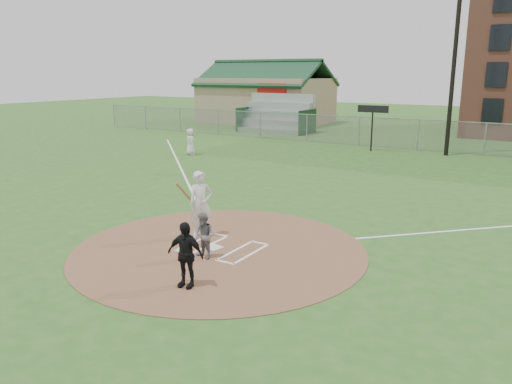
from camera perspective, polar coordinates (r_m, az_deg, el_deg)
The scene contains 14 objects.
ground at distance 14.48m, azimuth -4.20°, elevation -6.59°, with size 140.00×140.00×0.00m, color #2B571D.
dirt_circle at distance 14.47m, azimuth -4.20°, elevation -6.55°, with size 8.40×8.40×0.02m, color brown.
home_plate at distance 14.56m, azimuth -4.86°, elevation -6.34°, with size 0.43×0.43×0.03m, color silver.
foul_line_third at distance 26.71m, azimuth -8.56°, elevation 2.66°, with size 0.10×24.00×0.01m, color white.
catcher at distance 13.61m, azimuth -5.99°, elevation -5.04°, with size 0.62×0.48×1.27m, color slate.
umpire at distance 11.88m, azimuth -8.08°, elevation -7.08°, with size 0.93×0.39×1.59m, color black.
ondeck_player at distance 31.06m, azimuth -7.51°, elevation 5.71°, with size 0.79×0.51×1.62m, color silver.
batters_boxes at distance 14.58m, azimuth -3.85°, elevation -6.33°, with size 2.08×1.88×0.01m.
batter_at_plate at distance 15.34m, azimuth -6.34°, elevation -1.38°, with size 0.83×1.14×2.05m.
outfield_fence at distance 34.17m, azimuth 18.04°, elevation 6.22°, with size 56.08×0.08×2.03m.
bleachers at distance 42.84m, azimuth 2.27°, elevation 8.99°, with size 6.08×3.20×3.20m.
clubhouse at distance 51.16m, azimuth 1.14°, elevation 10.63°, with size 12.20×8.71×6.23m.
light_pole at distance 32.58m, azimuth 21.87°, elevation 15.48°, with size 1.20×0.30×12.22m.
scoreboard_sign at distance 33.00m, azimuth 13.19°, elevation 8.68°, with size 2.00×0.10×2.93m.
Camera 1 is at (8.02, -10.97, 4.97)m, focal length 35.00 mm.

